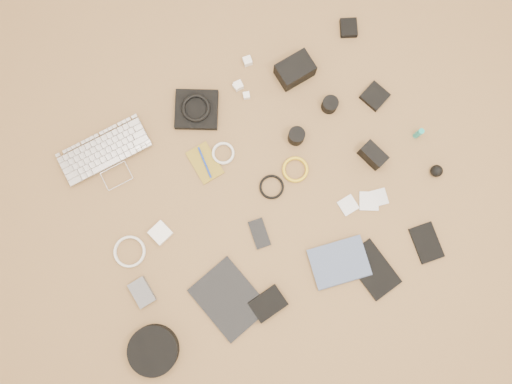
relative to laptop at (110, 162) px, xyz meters
name	(u,v)px	position (x,y,z in m)	size (l,w,h in m)	color
room_shell	(268,96)	(0.51, -0.36, 1.24)	(4.04, 4.04, 2.58)	#8A613F
laptop	(110,162)	(0.00, 0.00, 0.00)	(0.37, 0.26, 0.03)	silver
headphone_pouch	(197,110)	(0.40, 0.06, 0.00)	(0.17, 0.16, 0.03)	black
headphones	(196,108)	(0.40, 0.06, 0.02)	(0.12, 0.12, 0.01)	black
charger_a	(237,86)	(0.60, 0.09, 0.00)	(0.03, 0.03, 0.03)	white
charger_b	(238,85)	(0.60, 0.09, 0.00)	(0.03, 0.03, 0.03)	white
charger_c	(247,61)	(0.68, 0.17, 0.00)	(0.03, 0.03, 0.03)	white
charger_d	(246,96)	(0.62, 0.04, 0.00)	(0.03, 0.03, 0.02)	white
dslr_camera	(295,70)	(0.84, 0.05, 0.03)	(0.14, 0.10, 0.08)	black
lens_pouch	(349,28)	(1.12, 0.14, 0.00)	(0.07, 0.08, 0.03)	black
notebook_olive	(205,163)	(0.35, -0.15, -0.01)	(0.10, 0.15, 0.01)	olive
pen_blue	(205,162)	(0.35, -0.15, 0.00)	(0.01, 0.01, 0.13)	#13309D
cable_white_a	(223,154)	(0.43, -0.15, -0.01)	(0.09, 0.09, 0.01)	white
lens_a	(296,136)	(0.73, -0.20, 0.02)	(0.07, 0.07, 0.07)	black
lens_b	(330,105)	(0.91, -0.14, 0.02)	(0.06, 0.06, 0.06)	black
card_reader	(375,96)	(1.10, -0.17, 0.00)	(0.09, 0.09, 0.02)	black
power_brick	(161,233)	(0.08, -0.35, 0.00)	(0.07, 0.07, 0.03)	white
cable_white_b	(130,252)	(-0.06, -0.37, -0.01)	(0.13, 0.13, 0.01)	white
cable_black	(272,187)	(0.56, -0.35, -0.01)	(0.10, 0.10, 0.01)	black
cable_yellow	(295,170)	(0.67, -0.32, -0.01)	(0.11, 0.11, 0.01)	gold
flash	(373,155)	(0.98, -0.40, 0.03)	(0.06, 0.11, 0.08)	black
lens_cleaner	(419,133)	(1.19, -0.39, 0.02)	(0.02, 0.02, 0.08)	teal
battery_charger	(142,292)	(-0.07, -0.53, 0.00)	(0.07, 0.11, 0.03)	#595A5E
tablet	(229,299)	(0.23, -0.69, -0.01)	(0.21, 0.27, 0.01)	black
phone	(259,233)	(0.44, -0.50, -0.01)	(0.06, 0.12, 0.01)	black
filter_case_left	(348,205)	(0.81, -0.54, -0.01)	(0.07, 0.07, 0.01)	silver
filter_case_mid	(369,201)	(0.89, -0.56, -0.01)	(0.08, 0.08, 0.01)	silver
filter_case_right	(379,198)	(0.94, -0.56, -0.01)	(0.07, 0.07, 0.01)	silver
air_blower	(436,171)	(1.19, -0.56, 0.01)	(0.05, 0.05, 0.05)	black
headphone_case	(153,350)	(-0.11, -0.75, 0.01)	(0.19, 0.19, 0.05)	black
drive_case	(268,304)	(0.36, -0.77, 0.00)	(0.13, 0.09, 0.03)	black
paperback	(345,283)	(0.67, -0.82, 0.00)	(0.17, 0.22, 0.02)	#465476
notebook_black_a	(373,270)	(0.79, -0.81, -0.01)	(0.13, 0.21, 0.01)	black
notebook_black_b	(426,243)	(1.03, -0.80, -0.01)	(0.10, 0.15, 0.01)	black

